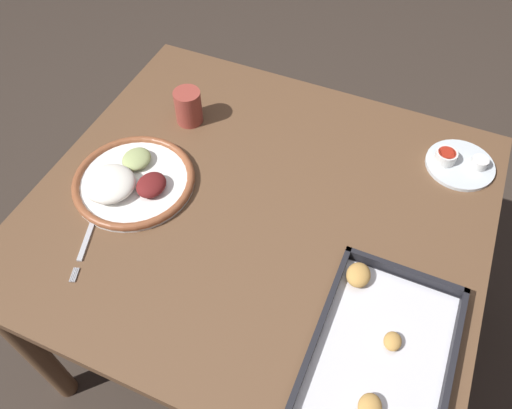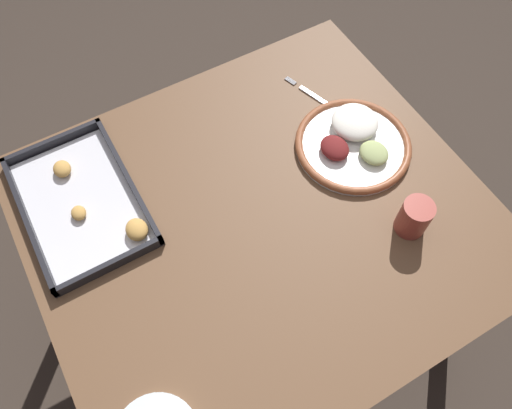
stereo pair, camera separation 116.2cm
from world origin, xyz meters
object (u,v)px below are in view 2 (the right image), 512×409
(baking_tray, at_px, (83,202))
(drinking_cup, at_px, (414,217))
(fork, at_px, (319,99))
(dinner_plate, at_px, (353,141))

(baking_tray, relative_size, drinking_cup, 4.18)
(baking_tray, height_order, drinking_cup, drinking_cup)
(baking_tray, bearing_deg, drinking_cup, -124.26)
(fork, bearing_deg, dinner_plate, 158.51)
(drinking_cup, bearing_deg, fork, -4.10)
(fork, distance_m, drinking_cup, 0.44)
(dinner_plate, bearing_deg, baking_tray, 75.10)
(dinner_plate, bearing_deg, fork, -2.94)
(fork, height_order, baking_tray, baking_tray)
(dinner_plate, distance_m, fork, 0.17)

